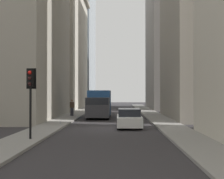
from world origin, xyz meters
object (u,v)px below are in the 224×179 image
object	(u,v)px
sedan_white	(129,119)
discarded_bottle	(60,123)
delivery_truck	(99,104)
traffic_light_foreground	(30,87)
pedestrian	(72,107)

from	to	relation	value
sedan_white	discarded_bottle	size ratio (longest dim) A/B	15.93
delivery_truck	traffic_light_foreground	xyz separation A→B (m)	(-16.06, 2.64, 1.43)
traffic_light_foreground	pedestrian	xyz separation A→B (m)	(17.33, 0.37, -1.80)
traffic_light_foreground	discarded_bottle	xyz separation A→B (m)	(7.65, -0.18, -2.64)
delivery_truck	sedan_white	bearing A→B (deg)	-163.13
traffic_light_foreground	pedestrian	size ratio (longest dim) A/B	2.16
traffic_light_foreground	discarded_bottle	bearing A→B (deg)	-1.32
delivery_truck	pedestrian	distance (m)	3.29
sedan_white	pedestrian	distance (m)	12.01
discarded_bottle	traffic_light_foreground	bearing A→B (deg)	178.68
delivery_truck	sedan_white	xyz separation A→B (m)	(-9.23, -2.80, -0.80)
delivery_truck	sedan_white	world-z (taller)	delivery_truck
delivery_truck	traffic_light_foreground	size ratio (longest dim) A/B	1.72
sedan_white	pedestrian	xyz separation A→B (m)	(10.50, 5.81, 0.42)
pedestrian	discarded_bottle	size ratio (longest dim) A/B	6.43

